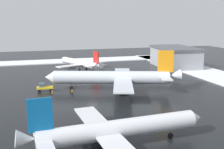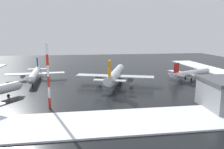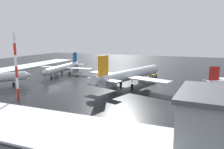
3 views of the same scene
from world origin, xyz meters
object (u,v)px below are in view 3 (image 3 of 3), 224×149
airplane_parked_portside (130,75)px  airplane_foreground_jet (63,68)px  ground_crew_near_tug (135,76)px  antenna_mast (16,66)px  traffic_cone_near_nose (160,81)px  ground_crew_mid_apron (139,74)px  traffic_cone_mid_line (131,86)px  pushback_tug (154,74)px

airplane_parked_portside → airplane_foreground_jet: (-35.81, 10.62, -0.76)m
ground_crew_near_tug → antenna_mast: antenna_mast is taller
airplane_foreground_jet → traffic_cone_near_nose: size_ratio=58.63×
ground_crew_near_tug → ground_crew_mid_apron: bearing=128.9°
ground_crew_mid_apron → traffic_cone_mid_line: ground_crew_mid_apron is taller
traffic_cone_near_nose → traffic_cone_mid_line: (-8.09, -11.84, 0.00)m
airplane_parked_portside → pushback_tug: bearing=4.6°
traffic_cone_mid_line → pushback_tug: bearing=80.2°
ground_crew_near_tug → traffic_cone_mid_line: (2.67, -14.58, -0.70)m
airplane_foreground_jet → traffic_cone_near_nose: 44.91m
airplane_foreground_jet → ground_crew_near_tug: 34.19m
traffic_cone_mid_line → ground_crew_mid_apron: bearing=97.2°
ground_crew_near_tug → traffic_cone_near_nose: (10.75, -2.73, -0.70)m
airplane_foreground_jet → airplane_parked_portside: bearing=69.5°
airplane_parked_portside → traffic_cone_near_nose: (9.01, 10.01, -3.65)m
ground_crew_near_tug → traffic_cone_mid_line: size_ratio=3.11×
pushback_tug → traffic_cone_mid_line: (-3.78, -21.78, -1.01)m
ground_crew_mid_apron → ground_crew_near_tug: (-0.14, -5.38, 0.00)m
airplane_parked_portside → antenna_mast: (-24.27, -29.06, 5.55)m
ground_crew_mid_apron → traffic_cone_near_nose: 13.37m
traffic_cone_mid_line → airplane_foreground_jet: bearing=161.3°
traffic_cone_near_nose → ground_crew_mid_apron: bearing=142.6°
airplane_foreground_jet → traffic_cone_mid_line: (36.72, -12.45, -2.89)m
airplane_foreground_jet → ground_crew_mid_apron: (34.20, 7.51, -2.19)m
antenna_mast → traffic_cone_mid_line: 38.22m
airplane_foreground_jet → ground_crew_near_tug: airplane_foreground_jet is taller
traffic_cone_near_nose → traffic_cone_mid_line: bearing=-124.3°
ground_crew_mid_apron → pushback_tug: bearing=93.4°
traffic_cone_near_nose → traffic_cone_mid_line: same height
traffic_cone_near_nose → airplane_foreground_jet: bearing=179.2°
ground_crew_mid_apron → antenna_mast: size_ratio=0.09×
pushback_tug → traffic_cone_mid_line: size_ratio=8.70×
antenna_mast → traffic_cone_mid_line: (25.19, 27.23, -9.20)m
airplane_parked_portside → ground_crew_near_tug: size_ratio=22.82×
airplane_parked_portside → traffic_cone_mid_line: airplane_parked_portside is taller
airplane_parked_portside → traffic_cone_mid_line: 4.19m
airplane_parked_portside → ground_crew_near_tug: 13.20m
pushback_tug → ground_crew_near_tug: bearing=143.5°
antenna_mast → airplane_parked_portside: bearing=50.1°
airplane_foreground_jet → traffic_cone_mid_line: airplane_foreground_jet is taller
airplane_foreground_jet → antenna_mast: (11.53, -39.67, 6.32)m
antenna_mast → pushback_tug: bearing=59.4°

